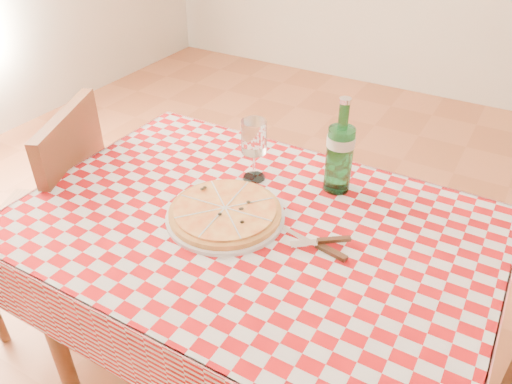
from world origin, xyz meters
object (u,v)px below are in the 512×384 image
Objects in this scene: chair_far at (59,211)px; water_bottle at (340,146)px; pizza_plate at (225,211)px; dining_table at (252,250)px; wine_glass at (254,151)px.

water_bottle is (0.93, 0.31, 0.38)m from chair_far.
chair_far reaches higher than pizza_plate.
dining_table is 3.60× the size of pizza_plate.
chair_far is 3.12× the size of water_bottle.
chair_far is at bearing -161.52° from water_bottle.
water_bottle reaches higher than pizza_plate.
pizza_plate is at bearing -166.82° from dining_table.
water_bottle is at bearing 54.30° from pizza_plate.
wine_glass reaches higher than chair_far.
wine_glass is at bearing 98.97° from pizza_plate.
water_bottle reaches higher than chair_far.
water_bottle is (0.14, 0.28, 0.25)m from dining_table.
water_bottle is at bearing 174.77° from chair_far.
water_bottle reaches higher than wine_glass.
chair_far is 0.76m from pizza_plate.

